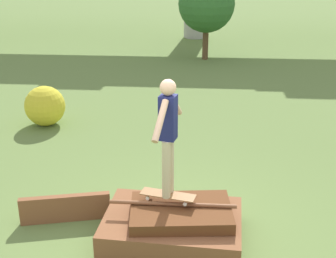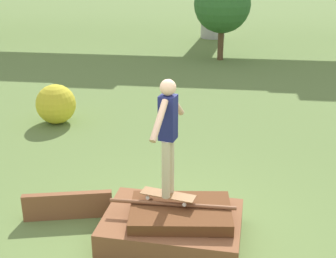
{
  "view_description": "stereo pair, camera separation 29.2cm",
  "coord_description": "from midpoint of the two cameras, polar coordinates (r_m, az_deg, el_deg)",
  "views": [
    {
      "loc": [
        0.38,
        -5.83,
        4.1
      ],
      "look_at": [
        -0.07,
        0.07,
        1.73
      ],
      "focal_mm": 50.0,
      "sensor_mm": 36.0,
      "label": 1
    },
    {
      "loc": [
        0.67,
        -5.8,
        4.1
      ],
      "look_at": [
        -0.07,
        0.07,
        1.73
      ],
      "focal_mm": 50.0,
      "sensor_mm": 36.0,
      "label": 2
    }
  ],
  "objects": [
    {
      "name": "skateboard",
      "position": [
        6.83,
        -1.24,
        -8.06
      ],
      "size": [
        0.83,
        0.39,
        0.09
      ],
      "color": "brown",
      "rests_on": "scrap_pile"
    },
    {
      "name": "scrap_plank_loose",
      "position": [
        7.63,
        -13.49,
        -9.39
      ],
      "size": [
        1.38,
        0.44,
        0.44
      ],
      "color": "brown",
      "rests_on": "ground_plane"
    },
    {
      "name": "bush_yellow_flowering",
      "position": [
        11.53,
        -15.48,
        2.72
      ],
      "size": [
        0.96,
        0.96,
        0.96
      ],
      "color": "gold",
      "rests_on": "ground_plane"
    },
    {
      "name": "scrap_pile",
      "position": [
        6.99,
        -0.49,
        -11.61
      ],
      "size": [
        2.08,
        1.51,
        0.62
      ],
      "color": "brown",
      "rests_on": "ground_plane"
    },
    {
      "name": "skater",
      "position": [
        6.38,
        -1.31,
        -0.12
      ],
      "size": [
        0.35,
        1.19,
        1.72
      ],
      "color": "#C6B78E",
      "rests_on": "skateboard"
    },
    {
      "name": "tree_behind_left",
      "position": [
        17.48,
        4.23,
        14.93
      ],
      "size": [
        2.05,
        2.05,
        3.04
      ],
      "color": "brown",
      "rests_on": "ground_plane"
    },
    {
      "name": "ground_plane",
      "position": [
        7.13,
        -0.66,
        -13.24
      ],
      "size": [
        80.0,
        80.0,
        0.0
      ],
      "primitive_type": "plane",
      "color": "olive"
    }
  ]
}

